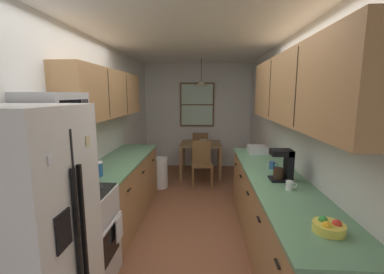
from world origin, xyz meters
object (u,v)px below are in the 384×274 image
object	(u,v)px
mug_spare	(290,185)
table_serving_bowl	(203,141)
mug_by_coffeemaker	(272,165)
dish_rack	(257,150)
dining_table	(201,148)
microwave_over_range	(54,113)
storage_canister	(98,169)
coffee_maker	(284,164)
stove_range	(77,239)
fruit_bowl	(329,227)
dining_chair_near	(202,161)
dining_chair_far	(200,148)
trash_bin	(159,173)
refrigerator	(26,241)

from	to	relation	value
mug_spare	table_serving_bowl	world-z (taller)	mug_spare
mug_by_coffeemaker	dish_rack	xyz separation A→B (m)	(-0.01, 0.90, 0.00)
dining_table	mug_by_coffeemaker	distance (m)	2.64
microwave_over_range	dining_table	distance (m)	3.75
mug_spare	storage_canister	bearing A→B (deg)	171.15
dining_table	coffee_maker	bearing A→B (deg)	-71.97
storage_canister	mug_by_coffeemaker	size ratio (longest dim) A/B	1.51
stove_range	fruit_bowl	xyz separation A→B (m)	(2.03, -0.52, 0.47)
dining_chair_near	storage_canister	size ratio (longest dim) A/B	5.47
dining_chair_near	coffee_maker	bearing A→B (deg)	-68.21
dining_chair_far	trash_bin	size ratio (longest dim) A/B	1.54
refrigerator	dining_table	size ratio (longest dim) A/B	1.99
mug_spare	fruit_bowl	world-z (taller)	fruit_bowl
stove_range	microwave_over_range	world-z (taller)	microwave_over_range
dining_chair_near	dining_chair_far	xyz separation A→B (m)	(-0.06, 1.23, 0.00)
dish_rack	trash_bin	bearing A→B (deg)	155.07
storage_canister	dish_rack	xyz separation A→B (m)	(2.02, 1.29, -0.03)
microwave_over_range	dining_chair_near	distance (m)	3.26
dining_chair_near	table_serving_bowl	size ratio (longest dim) A/B	5.43
trash_bin	fruit_bowl	xyz separation A→B (m)	(1.73, -3.17, 0.65)
stove_range	microwave_over_range	size ratio (longest dim) A/B	1.95
dining_table	dining_chair_near	bearing A→B (deg)	-87.07
storage_canister	dish_rack	size ratio (longest dim) A/B	0.48
dining_chair_far	storage_canister	size ratio (longest dim) A/B	5.47
dish_rack	dining_chair_near	bearing A→B (deg)	133.31
storage_canister	fruit_bowl	bearing A→B (deg)	-28.04
dining_chair_far	table_serving_bowl	bearing A→B (deg)	-81.34
dining_chair_near	coffee_maker	xyz separation A→B (m)	(0.91, -2.27, 0.57)
coffee_maker	mug_by_coffeemaker	size ratio (longest dim) A/B	3.08
dining_chair_far	table_serving_bowl	world-z (taller)	dining_chair_far
mug_spare	coffee_maker	bearing A→B (deg)	85.97
fruit_bowl	storage_canister	bearing A→B (deg)	151.96
trash_bin	fruit_bowl	size ratio (longest dim) A/B	2.82
dining_chair_far	dish_rack	size ratio (longest dim) A/B	2.65
coffee_maker	fruit_bowl	size ratio (longest dim) A/B	1.62
storage_canister	fruit_bowl	world-z (taller)	storage_canister
stove_range	dining_table	distance (m)	3.58
dining_table	coffee_maker	xyz separation A→B (m)	(0.94, -2.88, 0.45)
dining_chair_far	trash_bin	distance (m)	1.59
refrigerator	storage_canister	bearing A→B (deg)	92.36
dining_chair_far	storage_canister	world-z (taller)	storage_canister
dining_chair_far	fruit_bowl	bearing A→B (deg)	-78.06
table_serving_bowl	dish_rack	bearing A→B (deg)	-62.23
dish_rack	storage_canister	bearing A→B (deg)	-147.49
trash_bin	dining_table	bearing A→B (deg)	43.40
table_serving_bowl	dining_table	bearing A→B (deg)	-121.51
storage_canister	mug_spare	distance (m)	2.04
trash_bin	dining_chair_near	bearing A→B (deg)	9.74
stove_range	mug_spare	xyz separation A→B (m)	(2.01, 0.25, 0.47)
refrigerator	stove_range	size ratio (longest dim) A/B	1.59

